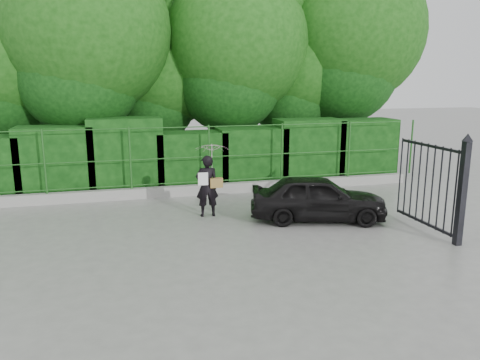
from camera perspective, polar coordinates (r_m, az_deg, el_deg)
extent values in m
plane|color=gray|center=(9.96, -1.00, -7.90)|extent=(80.00, 80.00, 0.00)
cube|color=#9E9E99|center=(14.15, -5.32, -1.21)|extent=(14.00, 0.25, 0.30)
cylinder|color=#1F561C|center=(13.92, -22.74, 2.06)|extent=(0.06, 0.06, 1.80)
cylinder|color=#1F561C|center=(13.77, -13.24, 2.60)|extent=(0.06, 0.06, 1.80)
cylinder|color=#1F561C|center=(14.01, -3.79, 3.06)|extent=(0.06, 0.06, 1.80)
cylinder|color=#1F561C|center=(14.62, 5.11, 3.42)|extent=(0.06, 0.06, 1.80)
cylinder|color=#1F561C|center=(15.54, 13.14, 3.67)|extent=(0.06, 0.06, 1.80)
cylinder|color=#1F561C|center=(16.73, 20.15, 3.83)|extent=(0.06, 0.06, 1.80)
cylinder|color=#1F561C|center=(14.10, -5.34, -0.23)|extent=(13.60, 0.03, 0.03)
cylinder|color=#1F561C|center=(13.95, -5.40, 2.78)|extent=(13.60, 0.03, 0.03)
cylinder|color=#1F561C|center=(13.84, -5.48, 6.46)|extent=(13.60, 0.03, 0.03)
cube|color=black|center=(14.89, -21.42, 2.15)|extent=(2.20, 1.20, 2.07)
cube|color=black|center=(14.77, -13.73, 2.98)|extent=(2.20, 1.20, 2.28)
cube|color=black|center=(14.97, -6.01, 2.43)|extent=(2.20, 1.20, 1.79)
cube|color=black|center=(15.39, 1.38, 2.91)|extent=(2.20, 1.20, 1.87)
cube|color=black|center=(16.03, 8.28, 3.60)|extent=(2.20, 1.20, 2.12)
cube|color=black|center=(16.91, 14.55, 3.71)|extent=(2.20, 1.20, 2.07)
cylinder|color=black|center=(17.47, -25.64, 5.94)|extent=(0.36, 0.36, 3.75)
sphere|color=#14470F|center=(17.42, -26.34, 13.30)|extent=(4.50, 4.50, 4.50)
cylinder|color=black|center=(16.35, -17.59, 7.54)|extent=(0.36, 0.36, 4.50)
sphere|color=#14470F|center=(16.38, -18.22, 16.98)|extent=(5.40, 5.40, 5.40)
cylinder|color=black|center=(17.76, -9.16, 6.25)|extent=(0.36, 0.36, 3.25)
sphere|color=#14470F|center=(17.67, -9.37, 12.55)|extent=(3.90, 3.90, 3.90)
cylinder|color=black|center=(17.16, -0.46, 7.88)|extent=(0.36, 0.36, 4.25)
sphere|color=#14470F|center=(17.16, -0.48, 16.40)|extent=(5.10, 5.10, 5.10)
cylinder|color=black|center=(18.62, 6.54, 6.99)|extent=(0.36, 0.36, 3.50)
sphere|color=#14470F|center=(18.55, 6.70, 13.46)|extent=(4.20, 4.20, 4.20)
cylinder|color=black|center=(19.03, 12.72, 8.77)|extent=(0.36, 0.36, 4.75)
sphere|color=#14470F|center=(19.08, 13.13, 17.33)|extent=(5.70, 5.70, 5.70)
cube|color=black|center=(10.67, 25.43, -1.58)|extent=(0.14, 0.14, 2.20)
cone|color=black|center=(10.48, 26.02, 4.70)|extent=(0.22, 0.22, 0.16)
cube|color=black|center=(11.78, 21.44, -4.80)|extent=(0.05, 2.00, 0.06)
cube|color=black|center=(11.41, 22.14, 3.88)|extent=(0.05, 2.00, 0.06)
cylinder|color=black|center=(10.83, 24.73, -1.59)|extent=(0.04, 0.04, 1.90)
cylinder|color=black|center=(11.02, 23.92, -1.30)|extent=(0.04, 0.04, 1.90)
cylinder|color=black|center=(11.21, 23.13, -1.02)|extent=(0.04, 0.04, 1.90)
cylinder|color=black|center=(11.40, 22.37, -0.74)|extent=(0.04, 0.04, 1.90)
cylinder|color=black|center=(11.60, 21.64, -0.48)|extent=(0.04, 0.04, 1.90)
cylinder|color=black|center=(11.80, 20.93, -0.22)|extent=(0.04, 0.04, 1.90)
cylinder|color=black|center=(11.99, 20.24, 0.03)|extent=(0.04, 0.04, 1.90)
cylinder|color=black|center=(12.20, 19.58, 0.27)|extent=(0.04, 0.04, 1.90)
cylinder|color=black|center=(12.40, 18.94, 0.50)|extent=(0.04, 0.04, 1.90)
imported|color=black|center=(11.81, -4.04, -0.73)|extent=(0.59, 0.40, 1.57)
imported|color=silver|center=(11.75, -3.42, 2.62)|extent=(0.84, 0.85, 0.77)
cube|color=olive|center=(11.75, -2.92, -0.33)|extent=(0.32, 0.15, 0.24)
cube|color=white|center=(11.63, -4.53, 0.13)|extent=(0.25, 0.02, 0.32)
imported|color=black|center=(11.67, 9.49, -2.15)|extent=(3.55, 2.19, 1.13)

